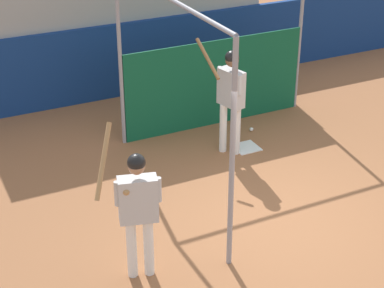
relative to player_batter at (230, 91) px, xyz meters
name	(u,v)px	position (x,y,z in m)	size (l,w,h in m)	color
ground_plane	(279,222)	(-0.40, -2.25, -1.17)	(60.00, 60.00, 0.00)	#935B38
outfield_wall	(138,58)	(-0.40, 3.27, -0.38)	(24.00, 0.12, 1.57)	navy
bleacher_section	(109,0)	(-0.40, 4.93, 0.45)	(5.95, 3.20, 3.25)	#9E9E99
batting_cage	(232,68)	(0.33, 0.53, 0.20)	(3.80, 4.00, 3.19)	gray
home_plate	(246,147)	(0.36, -0.01, -1.16)	(0.44, 0.44, 0.02)	white
player_batter	(230,91)	(0.00, 0.00, 0.00)	(0.57, 0.87, 2.01)	white
player_waiting	(137,204)	(-2.70, -2.48, -0.08)	(0.86, 0.53, 2.13)	white
baseball	(251,129)	(0.80, 0.55, -1.13)	(0.07, 0.07, 0.07)	white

